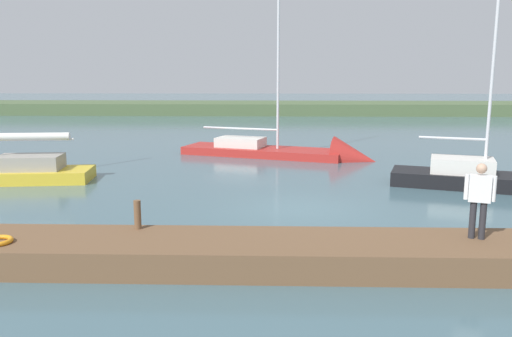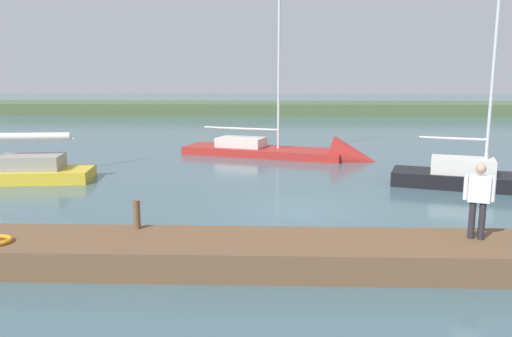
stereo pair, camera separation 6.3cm
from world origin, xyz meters
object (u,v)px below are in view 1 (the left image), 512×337
Objects in this scene: sailboat_behind_pier at (296,156)px; person_on_dock at (479,196)px; sailboat_far_left at (504,183)px; mooring_post_far at (138,215)px.

sailboat_behind_pier is 15.49m from person_on_dock.
sailboat_behind_pier is (7.34, -7.25, -0.15)m from sailboat_far_left.
person_on_dock is (-7.63, 0.49, 0.62)m from mooring_post_far.
sailboat_far_left is (-11.68, -7.32, -0.74)m from mooring_post_far.
person_on_dock is (-3.28, 15.07, 1.51)m from sailboat_behind_pier.
sailboat_behind_pier is (-4.34, -14.57, -0.89)m from mooring_post_far.
sailboat_far_left is 0.71× the size of sailboat_behind_pier.
mooring_post_far is at bearing -88.25° from sailboat_behind_pier.
sailboat_behind_pier is at bearing 31.88° from person_on_dock.
sailboat_far_left reaches higher than person_on_dock.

